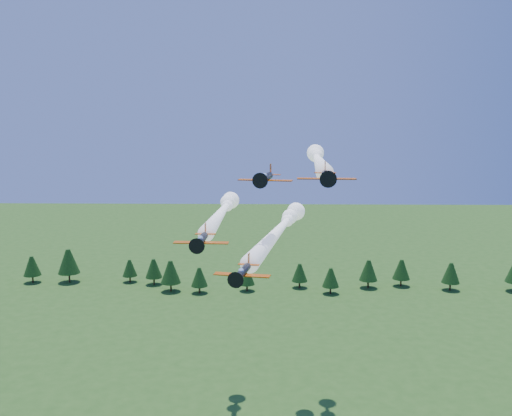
{
  "coord_description": "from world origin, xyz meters",
  "views": [
    {
      "loc": [
        0.64,
        -79.8,
        58.75
      ],
      "look_at": [
        -1.1,
        0.0,
        45.83
      ],
      "focal_mm": 40.0,
      "sensor_mm": 36.0,
      "label": 1
    }
  ],
  "objects_px": {
    "plane_left": "(222,211)",
    "plane_right": "(318,160)",
    "plane_slot": "(266,178)",
    "plane_lead": "(280,229)"
  },
  "relations": [
    {
      "from": "plane_left",
      "to": "plane_right",
      "type": "height_order",
      "value": "plane_right"
    },
    {
      "from": "plane_left",
      "to": "plane_slot",
      "type": "xyz_separation_m",
      "value": [
        8.39,
        -19.48,
        8.56
      ]
    },
    {
      "from": "plane_right",
      "to": "plane_lead",
      "type": "bearing_deg",
      "value": -132.58
    },
    {
      "from": "plane_right",
      "to": "plane_slot",
      "type": "distance_m",
      "value": 20.28
    },
    {
      "from": "plane_left",
      "to": "plane_right",
      "type": "xyz_separation_m",
      "value": [
        17.99,
        -1.67,
        10.03
      ]
    },
    {
      "from": "plane_lead",
      "to": "plane_right",
      "type": "distance_m",
      "value": 15.38
    },
    {
      "from": "plane_right",
      "to": "plane_slot",
      "type": "height_order",
      "value": "plane_right"
    },
    {
      "from": "plane_right",
      "to": "plane_slot",
      "type": "bearing_deg",
      "value": -115.75
    },
    {
      "from": "plane_left",
      "to": "plane_slot",
      "type": "bearing_deg",
      "value": -64.38
    },
    {
      "from": "plane_lead",
      "to": "plane_left",
      "type": "height_order",
      "value": "plane_left"
    }
  ]
}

